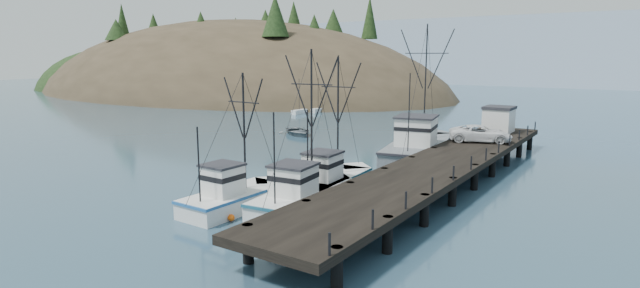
# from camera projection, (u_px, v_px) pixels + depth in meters

# --- Properties ---
(ground) EXTENTS (400.00, 400.00, 0.00)m
(ground) POSITION_uv_depth(u_px,v_px,m) (164.00, 205.00, 34.44)
(ground) COLOR #29475B
(ground) RESTS_ON ground
(pier) EXTENTS (6.00, 44.00, 2.00)m
(pier) POSITION_uv_depth(u_px,v_px,m) (442.00, 164.00, 39.55)
(pier) COLOR black
(pier) RESTS_ON ground
(headland) EXTENTS (134.80, 78.00, 51.00)m
(headland) POSITION_uv_depth(u_px,v_px,m) (216.00, 108.00, 140.60)
(headland) COLOR #382D1E
(headland) RESTS_ON ground
(distant_ridge) EXTENTS (360.00, 40.00, 26.00)m
(distant_ridge) POSITION_uv_depth(u_px,v_px,m) (593.00, 86.00, 167.97)
(distant_ridge) COLOR #9EB2C6
(distant_ridge) RESTS_ON ground
(distant_ridge_far) EXTENTS (180.00, 25.00, 18.00)m
(distant_ridge_far) POSITION_uv_depth(u_px,v_px,m) (461.00, 80.00, 207.64)
(distant_ridge_far) COLOR silver
(distant_ridge_far) RESTS_ON ground
(moored_sailboats) EXTENTS (20.17, 18.67, 6.35)m
(moored_sailboats) POSITION_uv_depth(u_px,v_px,m) (283.00, 106.00, 98.88)
(moored_sailboats) COLOR white
(moored_sailboats) RESTS_ON ground
(trawler_near) EXTENTS (4.54, 10.84, 10.99)m
(trawler_near) POSITION_uv_depth(u_px,v_px,m) (305.00, 195.00, 33.98)
(trawler_near) COLOR white
(trawler_near) RESTS_ON ground
(trawler_mid) EXTENTS (3.27, 9.20, 9.44)m
(trawler_mid) POSITION_uv_depth(u_px,v_px,m) (237.00, 196.00, 33.69)
(trawler_mid) COLOR white
(trawler_mid) RESTS_ON ground
(trawler_far) EXTENTS (3.81, 10.05, 10.43)m
(trawler_far) POSITION_uv_depth(u_px,v_px,m) (332.00, 181.00, 37.92)
(trawler_far) COLOR white
(trawler_far) RESTS_ON ground
(work_vessel) EXTENTS (7.64, 16.48, 13.61)m
(work_vessel) POSITION_uv_depth(u_px,v_px,m) (420.00, 147.00, 49.55)
(work_vessel) COLOR slate
(work_vessel) RESTS_ON ground
(pier_shed) EXTENTS (3.00, 3.20, 2.80)m
(pier_shed) POSITION_uv_depth(u_px,v_px,m) (499.00, 119.00, 53.91)
(pier_shed) COLOR silver
(pier_shed) RESTS_ON pier
(pickup_truck) EXTENTS (6.40, 4.62, 1.62)m
(pickup_truck) POSITION_uv_depth(u_px,v_px,m) (480.00, 134.00, 47.84)
(pickup_truck) COLOR white
(pickup_truck) RESTS_ON pier
(motorboat) EXTENTS (7.20, 6.83, 1.21)m
(motorboat) POSITION_uv_depth(u_px,v_px,m) (298.00, 135.00, 64.85)
(motorboat) COLOR slate
(motorboat) RESTS_ON ground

